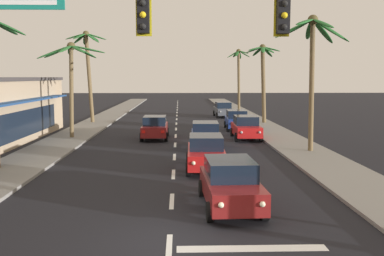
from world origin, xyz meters
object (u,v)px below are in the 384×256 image
(traffic_signal_mast, at_px, (291,44))
(sedan_parked_far_kerb, at_px, (237,120))
(sedan_third_in_queue, at_px, (206,152))
(palm_right_third, at_px, (263,69))
(sedan_oncoming_far, at_px, (155,127))
(palm_right_farthest, at_px, (239,68))
(sedan_parked_nearest_kerb, at_px, (223,109))
(sedan_fifth_in_queue, at_px, (205,135))
(palm_right_second, at_px, (313,47))
(sedan_lead_at_stop_bar, at_px, (230,183))
(palm_left_farthest, at_px, (88,59))
(sedan_parked_mid_kerb, at_px, (246,127))
(palm_left_third, at_px, (71,64))

(traffic_signal_mast, xyz_separation_m, sedan_parked_far_kerb, (1.93, 24.98, -4.54))
(sedan_third_in_queue, relative_size, palm_right_third, 0.59)
(sedan_oncoming_far, distance_m, palm_right_farthest, 27.85)
(sedan_parked_far_kerb, bearing_deg, sedan_parked_nearest_kerb, 89.70)
(sedan_fifth_in_queue, distance_m, sedan_parked_far_kerb, 10.24)
(sedan_third_in_queue, bearing_deg, sedan_fifth_in_queue, 86.79)
(sedan_fifth_in_queue, distance_m, palm_right_second, 8.35)
(sedan_lead_at_stop_bar, xyz_separation_m, sedan_parked_nearest_kerb, (3.22, 33.96, 0.00))
(sedan_oncoming_far, height_order, palm_left_farthest, palm_left_farthest)
(sedan_parked_far_kerb, bearing_deg, palm_right_third, 55.50)
(sedan_parked_nearest_kerb, distance_m, sedan_parked_far_kerb, 11.89)
(sedan_parked_mid_kerb, relative_size, palm_right_third, 0.59)
(palm_left_third, bearing_deg, sedan_third_in_queue, -49.82)
(palm_left_third, bearing_deg, palm_left_farthest, 95.57)
(sedan_lead_at_stop_bar, height_order, sedan_oncoming_far, same)
(palm_left_third, height_order, palm_right_farthest, palm_right_farthest)
(sedan_parked_far_kerb, xyz_separation_m, palm_right_second, (2.85, -11.49, 5.39))
(sedan_parked_nearest_kerb, bearing_deg, palm_right_second, -83.20)
(traffic_signal_mast, xyz_separation_m, palm_right_third, (5.00, 29.44, -0.17))
(palm_right_second, bearing_deg, sedan_lead_at_stop_bar, -119.58)
(palm_left_farthest, height_order, palm_right_third, palm_left_farthest)
(sedan_third_in_queue, relative_size, sedan_parked_nearest_kerb, 1.00)
(palm_right_second, distance_m, palm_right_third, 15.98)
(palm_left_farthest, bearing_deg, traffic_signal_mast, -68.90)
(sedan_oncoming_far, xyz_separation_m, sedan_parked_mid_kerb, (6.67, -0.22, 0.00))
(traffic_signal_mast, distance_m, palm_left_farthest, 32.77)
(sedan_lead_at_stop_bar, bearing_deg, sedan_third_in_queue, 94.27)
(traffic_signal_mast, height_order, sedan_third_in_queue, traffic_signal_mast)
(traffic_signal_mast, height_order, palm_right_farthest, palm_right_farthest)
(palm_right_farthest, bearing_deg, sedan_fifth_in_queue, -101.67)
(sedan_lead_at_stop_bar, bearing_deg, sedan_fifth_in_queue, 90.54)
(sedan_third_in_queue, distance_m, palm_left_third, 14.77)
(palm_left_farthest, height_order, palm_right_second, palm_left_farthest)
(sedan_oncoming_far, height_order, palm_right_farthest, palm_right_farthest)
(sedan_parked_nearest_kerb, xyz_separation_m, sedan_parked_far_kerb, (-0.06, -11.89, 0.00))
(sedan_parked_nearest_kerb, distance_m, palm_right_third, 9.13)
(sedan_lead_at_stop_bar, distance_m, palm_right_farthest, 43.21)
(sedan_parked_nearest_kerb, distance_m, palm_left_third, 21.78)
(sedan_oncoming_far, bearing_deg, palm_left_third, 179.32)
(sedan_oncoming_far, height_order, palm_left_third, palm_left_third)
(traffic_signal_mast, height_order, sedan_fifth_in_queue, traffic_signal_mast)
(traffic_signal_mast, relative_size, palm_right_third, 1.52)
(sedan_parked_mid_kerb, bearing_deg, palm_left_farthest, 141.08)
(sedan_third_in_queue, xyz_separation_m, sedan_parked_far_kerb, (3.62, 15.89, 0.00))
(palm_right_second, bearing_deg, palm_right_third, 89.22)
(traffic_signal_mast, bearing_deg, palm_left_farthest, 111.10)
(sedan_lead_at_stop_bar, bearing_deg, sedan_parked_far_kerb, 81.85)
(traffic_signal_mast, bearing_deg, sedan_lead_at_stop_bar, 112.91)
(palm_right_second, bearing_deg, sedan_parked_far_kerb, 103.92)
(sedan_lead_at_stop_bar, xyz_separation_m, sedan_oncoming_far, (-3.55, 16.83, 0.00))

